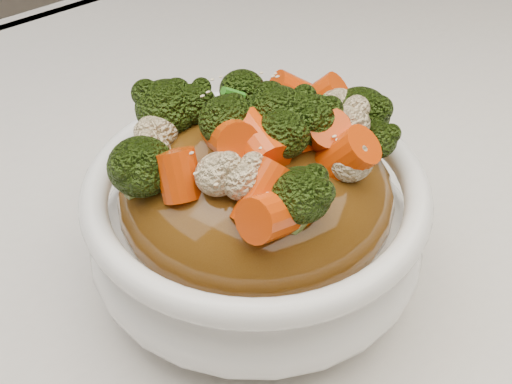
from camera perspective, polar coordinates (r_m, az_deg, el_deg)
tablecloth at (r=0.49m, az=1.36°, el=-7.87°), size 1.20×0.80×0.04m
bowl at (r=0.45m, az=0.00°, el=-2.78°), size 0.24×0.24×0.08m
sauce_base at (r=0.44m, az=0.00°, el=-0.27°), size 0.19×0.19×0.08m
carrots at (r=0.40m, az=0.00°, el=5.74°), size 0.19×0.19×0.04m
broccoli at (r=0.40m, az=0.00°, el=5.64°), size 0.19×0.19×0.04m
cauliflower at (r=0.40m, az=0.00°, el=5.43°), size 0.19×0.19×0.03m
scallions at (r=0.40m, az=0.00°, el=5.85°), size 0.14×0.14×0.02m
sesame_seeds at (r=0.40m, az=0.00°, el=5.85°), size 0.17×0.17×0.01m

